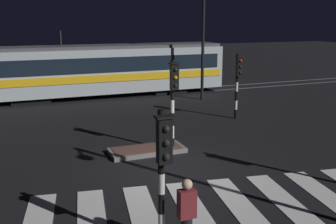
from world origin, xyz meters
The scene contains 11 objects.
ground_plane centered at (0.00, 0.00, 0.00)m, with size 120.00×120.00×0.00m, color black.
rail_near centered at (0.00, 12.48, 0.01)m, with size 80.00×0.12×0.03m, color #59595E.
rail_far centered at (0.00, 13.91, 0.01)m, with size 80.00×0.12×0.03m, color #59595E.
crosswalk_zebra centered at (0.00, -3.45, 0.01)m, with size 10.31×6.15×0.02m.
traffic_island centered at (-0.18, 1.96, 0.09)m, with size 2.78×1.18×0.18m.
traffic_light_corner_far_right centered at (5.55, 5.09, 2.11)m, with size 0.36×0.42×3.20m.
traffic_light_kerb_mid_left centered at (-1.94, -4.28, 2.04)m, with size 0.36×0.42×3.10m.
traffic_light_median_centre centered at (0.78, 1.74, 2.24)m, with size 0.36×0.42×3.40m.
street_lamp_trackside_right centered at (6.13, 9.83, 4.55)m, with size 0.44×1.21×7.17m.
tram centered at (0.64, 13.19, 1.75)m, with size 16.00×2.58×4.15m.
pedestrian_waiting_at_kerb centered at (-1.52, -4.53, 0.88)m, with size 0.36×0.24×1.71m.
Camera 1 is at (-4.56, -11.15, 4.81)m, focal length 41.95 mm.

